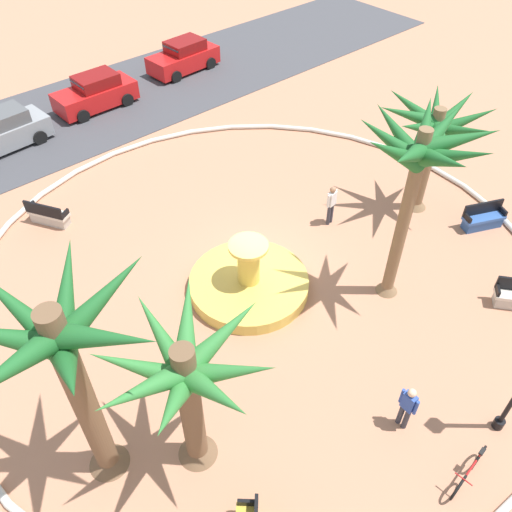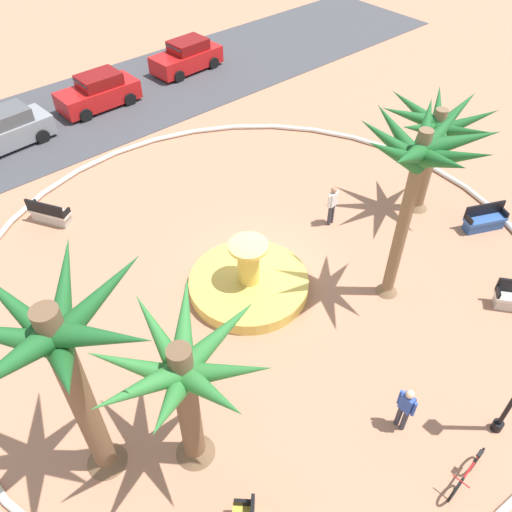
{
  "view_description": "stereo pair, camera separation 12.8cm",
  "coord_description": "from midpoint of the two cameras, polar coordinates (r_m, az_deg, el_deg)",
  "views": [
    {
      "loc": [
        -8.45,
        -9.43,
        12.77
      ],
      "look_at": [
        -0.23,
        -0.11,
        1.0
      ],
      "focal_mm": 36.76,
      "sensor_mm": 36.0,
      "label": 1
    },
    {
      "loc": [
        -8.36,
        -9.52,
        12.77
      ],
      "look_at": [
        -0.23,
        -0.11,
        1.0
      ],
      "focal_mm": 36.76,
      "sensor_mm": 36.0,
      "label": 2
    }
  ],
  "objects": [
    {
      "name": "ground_plane",
      "position": [
        17.99,
        0.12,
        -1.81
      ],
      "size": [
        80.0,
        80.0,
        0.0
      ],
      "primitive_type": "plane",
      "color": "tan"
    },
    {
      "name": "plaza_curb",
      "position": [
        17.92,
        0.12,
        -1.59
      ],
      "size": [
        19.72,
        19.72,
        0.2
      ],
      "primitive_type": "torus",
      "color": "silver",
      "rests_on": "ground"
    },
    {
      "name": "street_asphalt",
      "position": [
        28.23,
        -20.05,
        13.93
      ],
      "size": [
        48.0,
        8.0,
        0.03
      ],
      "primitive_type": "cube",
      "color": "#424247",
      "rests_on": "ground"
    },
    {
      "name": "fountain",
      "position": [
        17.25,
        -1.0,
        -2.93
      ],
      "size": [
        3.94,
        3.94,
        1.98
      ],
      "color": "gold",
      "rests_on": "ground"
    },
    {
      "name": "palm_tree_near_fountain",
      "position": [
        14.76,
        17.09,
        9.83
      ],
      "size": [
        3.88,
        3.75,
        6.27
      ],
      "color": "brown",
      "rests_on": "ground"
    },
    {
      "name": "palm_tree_by_curb",
      "position": [
        11.41,
        -7.94,
        -13.17
      ],
      "size": [
        4.12,
        4.02,
        4.57
      ],
      "color": "brown",
      "rests_on": "ground"
    },
    {
      "name": "palm_tree_mid_plaza",
      "position": [
        19.81,
        18.7,
        12.92
      ],
      "size": [
        4.16,
        4.18,
        4.48
      ],
      "color": "brown",
      "rests_on": "ground"
    },
    {
      "name": "palm_tree_far_side",
      "position": [
        10.94,
        -20.34,
        -10.5
      ],
      "size": [
        4.3,
        4.16,
        6.05
      ],
      "color": "brown",
      "rests_on": "ground"
    },
    {
      "name": "bench_west",
      "position": [
        21.24,
        -21.77,
        4.08
      ],
      "size": [
        1.23,
        1.64,
        1.0
      ],
      "color": "beige",
      "rests_on": "ground"
    },
    {
      "name": "bench_southeast",
      "position": [
        21.3,
        23.29,
        3.68
      ],
      "size": [
        1.66,
        1.14,
        1.0
      ],
      "color": "#335BA8",
      "rests_on": "ground"
    },
    {
      "name": "bicycle_red_frame",
      "position": [
        14.49,
        21.91,
        -20.94
      ],
      "size": [
        1.72,
        0.44,
        0.94
      ],
      "color": "black",
      "rests_on": "ground"
    },
    {
      "name": "person_cyclist_helmet",
      "position": [
        14.29,
        15.88,
        -15.42
      ],
      "size": [
        0.22,
        0.53,
        1.62
      ],
      "color": "#33333D",
      "rests_on": "ground"
    },
    {
      "name": "person_cyclist_photo",
      "position": [
        19.57,
        8.01,
        5.7
      ],
      "size": [
        0.53,
        0.24,
        1.66
      ],
      "color": "#33333D",
      "rests_on": "ground"
    },
    {
      "name": "parked_car_leftmost",
      "position": [
        26.51,
        -25.99,
        12.08
      ],
      "size": [
        4.11,
        2.15,
        1.67
      ],
      "color": "gray",
      "rests_on": "ground"
    },
    {
      "name": "parked_car_second",
      "position": [
        28.41,
        -17.19,
        16.58
      ],
      "size": [
        4.03,
        1.97,
        1.67
      ],
      "color": "red",
      "rests_on": "ground"
    },
    {
      "name": "parked_car_third",
      "position": [
        31.48,
        -8.0,
        20.65
      ],
      "size": [
        4.09,
        2.1,
        1.67
      ],
      "color": "red",
      "rests_on": "ground"
    }
  ]
}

